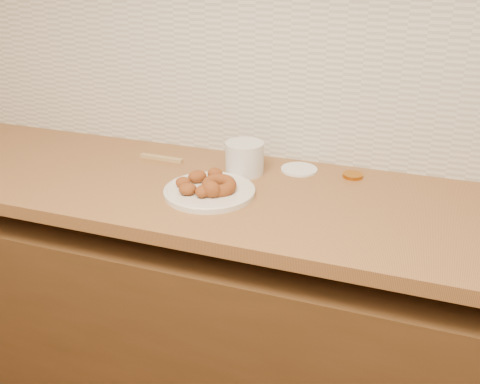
# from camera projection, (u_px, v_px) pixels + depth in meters

# --- Properties ---
(wall_back) EXTENTS (4.00, 0.02, 2.70)m
(wall_back) POSITION_uv_depth(u_px,v_px,m) (368.00, 21.00, 1.48)
(wall_back) COLOR tan
(wall_back) RESTS_ON ground
(base_cabinet) EXTENTS (3.60, 0.60, 0.77)m
(base_cabinet) POSITION_uv_depth(u_px,v_px,m) (325.00, 348.00, 1.62)
(base_cabinet) COLOR #54331A
(base_cabinet) RESTS_ON floor
(butcher_block) EXTENTS (2.30, 0.62, 0.04)m
(butcher_block) POSITION_uv_depth(u_px,v_px,m) (132.00, 179.00, 1.60)
(butcher_block) COLOR #985E34
(butcher_block) RESTS_ON base_cabinet
(backsplash) EXTENTS (3.60, 0.02, 0.60)m
(backsplash) POSITION_uv_depth(u_px,v_px,m) (362.00, 73.00, 1.53)
(backsplash) COLOR beige
(backsplash) RESTS_ON wall_back
(donut_plate) EXTENTS (0.26, 0.26, 0.01)m
(donut_plate) POSITION_uv_depth(u_px,v_px,m) (209.00, 191.00, 1.45)
(donut_plate) COLOR silver
(donut_plate) RESTS_ON butcher_block
(ring_donut) EXTENTS (0.14, 0.14, 0.04)m
(ring_donut) POSITION_uv_depth(u_px,v_px,m) (219.00, 185.00, 1.43)
(ring_donut) COLOR brown
(ring_donut) RESTS_ON donut_plate
(fried_dough_chunks) EXTENTS (0.15, 0.18, 0.05)m
(fried_dough_chunks) POSITION_uv_depth(u_px,v_px,m) (200.00, 184.00, 1.44)
(fried_dough_chunks) COLOR brown
(fried_dough_chunks) RESTS_ON donut_plate
(plastic_tub) EXTENTS (0.13, 0.13, 0.10)m
(plastic_tub) POSITION_uv_depth(u_px,v_px,m) (245.00, 158.00, 1.58)
(plastic_tub) COLOR silver
(plastic_tub) RESTS_ON butcher_block
(tub_lid) EXTENTS (0.14, 0.14, 0.01)m
(tub_lid) POSITION_uv_depth(u_px,v_px,m) (299.00, 169.00, 1.62)
(tub_lid) COLOR white
(tub_lid) RESTS_ON butcher_block
(brass_jar_lid) EXTENTS (0.07, 0.07, 0.01)m
(brass_jar_lid) POSITION_uv_depth(u_px,v_px,m) (353.00, 175.00, 1.57)
(brass_jar_lid) COLOR #B56B18
(brass_jar_lid) RESTS_ON butcher_block
(wooden_utensil) EXTENTS (0.16, 0.02, 0.01)m
(wooden_utensil) POSITION_uv_depth(u_px,v_px,m) (162.00, 158.00, 1.70)
(wooden_utensil) COLOR tan
(wooden_utensil) RESTS_ON butcher_block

